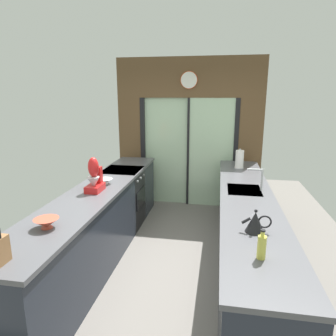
{
  "coord_description": "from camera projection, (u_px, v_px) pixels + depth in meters",
  "views": [
    {
      "loc": [
        0.56,
        -3.05,
        2.05
      ],
      "look_at": [
        -0.07,
        0.62,
        1.14
      ],
      "focal_mm": 31.92,
      "sensor_mm": 36.0,
      "label": 1
    }
  ],
  "objects": [
    {
      "name": "ground_plane",
      "position": [
        173.0,
        250.0,
        4.08
      ],
      "size": [
        5.04,
        7.6,
        0.02
      ],
      "primitive_type": "cube",
      "color": "slate"
    },
    {
      "name": "back_wall_unit",
      "position": [
        189.0,
        124.0,
        5.44
      ],
      "size": [
        2.64,
        0.12,
        2.7
      ],
      "color": "brown",
      "rests_on": "ground_plane"
    },
    {
      "name": "left_counter_run",
      "position": [
        94.0,
        227.0,
        3.67
      ],
      "size": [
        0.62,
        3.8,
        0.92
      ],
      "color": "#1E232D",
      "rests_on": "ground_plane"
    },
    {
      "name": "right_counter_run",
      "position": [
        245.0,
        233.0,
        3.53
      ],
      "size": [
        0.62,
        3.8,
        0.92
      ],
      "color": "#1E232D",
      "rests_on": "ground_plane"
    },
    {
      "name": "sink_faucet",
      "position": [
        259.0,
        176.0,
        3.59
      ],
      "size": [
        0.19,
        0.02,
        0.27
      ],
      "color": "#B7BABC",
      "rests_on": "right_counter_run"
    },
    {
      "name": "oven_range",
      "position": [
        123.0,
        198.0,
        4.74
      ],
      "size": [
        0.6,
        0.6,
        0.92
      ],
      "color": "black",
      "rests_on": "ground_plane"
    },
    {
      "name": "mixing_bowl_near",
      "position": [
        47.0,
        223.0,
        2.6
      ],
      "size": [
        0.22,
        0.22,
        0.09
      ],
      "color": "#BC4C38",
      "rests_on": "left_counter_run"
    },
    {
      "name": "mixing_bowl_far",
      "position": [
        104.0,
        181.0,
        3.89
      ],
      "size": [
        0.21,
        0.21,
        0.07
      ],
      "color": "silver",
      "rests_on": "left_counter_run"
    },
    {
      "name": "stand_mixer",
      "position": [
        95.0,
        178.0,
        3.57
      ],
      "size": [
        0.17,
        0.27,
        0.42
      ],
      "color": "red",
      "rests_on": "left_counter_run"
    },
    {
      "name": "kettle",
      "position": [
        255.0,
        222.0,
        2.51
      ],
      "size": [
        0.25,
        0.16,
        0.2
      ],
      "color": "black",
      "rests_on": "right_counter_run"
    },
    {
      "name": "soap_bottle",
      "position": [
        262.0,
        247.0,
        2.1
      ],
      "size": [
        0.06,
        0.06,
        0.22
      ],
      "color": "#D1CC4C",
      "rests_on": "right_counter_run"
    },
    {
      "name": "paper_towel_roll",
      "position": [
        239.0,
        159.0,
        4.7
      ],
      "size": [
        0.15,
        0.15,
        0.31
      ],
      "color": "#B7BABC",
      "rests_on": "right_counter_run"
    }
  ]
}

